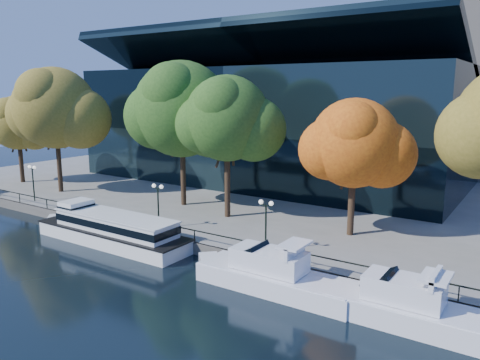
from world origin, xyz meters
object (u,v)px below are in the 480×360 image
Objects in this scene: tree_4 at (356,145)px; cruiser_far at (403,305)px; tree_3 at (228,120)px; tree_0 at (18,124)px; tree_2 at (183,111)px; cruiser_near at (270,273)px; tree_1 at (56,110)px; lamp_0 at (33,175)px; lamp_1 at (158,196)px; tour_boat at (108,227)px; lamp_2 at (266,214)px.

cruiser_far is at bearing -57.44° from tree_4.
tree_3 reaches higher than tree_4.
tree_0 is 33.38m from tree_3.
tree_2 is at bearing 5.00° from tree_0.
tree_3 is at bearing -11.34° from tree_2.
tree_1 reaches higher than cruiser_near.
lamp_1 is (18.97, 0.00, 0.00)m from lamp_0.
tree_4 reaches higher than lamp_0.
tree_1 is (9.62, -0.91, 2.12)m from tree_0.
tree_1 is 1.09× the size of tree_3.
tree_4 is (45.53, 2.00, -0.07)m from tree_0.
tree_0 is 2.87× the size of lamp_0.
cruiser_near is 8.79m from cruiser_far.
tree_3 is 3.40× the size of lamp_1.
cruiser_near reaches higher than tour_boat.
cruiser_far is 15.65m from tree_4.
lamp_1 reaches higher than cruiser_near.
tour_boat is 16.63m from lamp_0.
lamp_1 is at bearing 170.21° from cruiser_far.
lamp_2 is at bearing 161.16° from cruiser_far.
lamp_1 is (30.23, -5.61, -4.85)m from tree_0.
tree_4 is 2.90× the size of lamp_0.
lamp_0 is at bearing 168.27° from tour_boat.
tour_boat is at bearing 177.81° from cruiser_near.
tree_0 is 13.48m from lamp_0.
tree_2 is at bearing 155.77° from cruiser_far.
tree_4 is 2.90× the size of lamp_1.
tree_4 is (1.44, 11.59, 7.65)m from cruiser_near.
lamp_1 is (-22.65, 3.91, 2.85)m from cruiser_far.
lamp_2 is at bearing -118.33° from tree_4.
tree_2 is 18.64m from lamp_0.
tree_1 is at bearing -175.47° from tree_3.
tree_0 is 42.09m from lamp_2.
lamp_0 is (-22.07, -6.58, -6.46)m from tree_3.
cruiser_far is at bearing -28.20° from tree_3.
lamp_2 is (14.86, -7.93, -7.09)m from tree_2.
lamp_0 is (11.26, -5.61, -4.85)m from tree_0.
lamp_2 is (31.81, -4.70, -6.97)m from tree_1.
lamp_1 is at bearing 163.98° from cruiser_near.
tree_1 is at bearing 155.62° from tour_boat.
tour_boat is at bearing -18.12° from tree_0.
lamp_2 is (-2.66, 3.98, 2.87)m from cruiser_near.
tree_3 is 12.27m from lamp_2.
lamp_1 is at bearing -10.51° from tree_0.
tree_0 reaches higher than lamp_1.
tree_3 is 12.36m from tree_4.
lamp_1 reaches higher than cruiser_far.
lamp_0 reaches higher than tour_boat.
tree_4 is (-7.35, 11.51, 7.63)m from cruiser_far.
tree_0 is at bearing 167.73° from cruiser_near.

